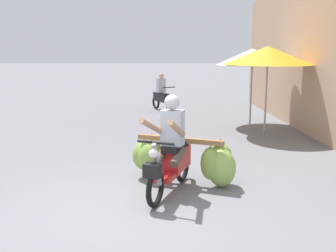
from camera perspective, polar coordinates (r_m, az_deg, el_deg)
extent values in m
plane|color=slate|center=(5.71, -6.13, -12.41)|extent=(120.00, 120.00, 0.00)
torus|color=black|center=(5.80, -1.85, -9.00)|extent=(0.29, 0.55, 0.56)
torus|color=black|center=(6.86, 2.11, -5.80)|extent=(0.29, 0.55, 0.56)
cube|color=red|center=(6.22, -0.03, -7.19)|extent=(0.44, 0.61, 0.08)
cube|color=red|center=(6.53, 1.25, -4.66)|extent=(0.51, 0.70, 0.36)
cube|color=black|center=(6.40, 1.01, -2.95)|extent=(0.48, 0.65, 0.10)
cylinder|color=gray|center=(5.74, -1.63, -5.63)|extent=(0.18, 0.29, 0.69)
cylinder|color=black|center=(5.62, -1.81, -2.41)|extent=(0.53, 0.26, 0.04)
sphere|color=silver|center=(5.58, -2.12, -3.99)|extent=(0.14, 0.14, 0.14)
cube|color=black|center=(5.61, -2.27, -6.45)|extent=(0.28, 0.24, 0.20)
cube|color=red|center=(5.70, -1.86, -6.17)|extent=(0.20, 0.30, 0.04)
cube|color=olive|center=(6.60, 1.71, -1.99)|extent=(1.42, 0.68, 0.08)
cube|color=olive|center=(6.77, 2.22, -1.92)|extent=(1.27, 0.60, 0.06)
ellipsoid|color=#8CB04F|center=(6.61, 7.74, -6.02)|extent=(0.57, 0.54, 0.63)
cylinder|color=#998459|center=(6.51, 7.82, -2.91)|extent=(0.02, 0.02, 0.16)
ellipsoid|color=olive|center=(7.03, -3.43, -4.26)|extent=(0.58, 0.56, 0.52)
cylinder|color=#998459|center=(6.96, -3.46, -1.84)|extent=(0.02, 0.02, 0.14)
ellipsoid|color=#82A645|center=(6.89, -2.42, -4.46)|extent=(0.60, 0.57, 0.57)
cylinder|color=#998459|center=(6.81, -2.44, -1.95)|extent=(0.02, 0.02, 0.11)
ellipsoid|color=#88AC4B|center=(7.17, -2.32, -4.06)|extent=(0.49, 0.47, 0.54)
cylinder|color=#998459|center=(7.09, -2.34, -1.60)|extent=(0.02, 0.02, 0.15)
ellipsoid|color=#82A645|center=(6.55, 6.14, -5.40)|extent=(0.41, 0.39, 0.55)
cylinder|color=#998459|center=(6.47, 6.19, -2.78)|extent=(0.02, 0.02, 0.13)
ellipsoid|color=#7CA03F|center=(6.75, 7.55, -4.31)|extent=(0.52, 0.50, 0.45)
cylinder|color=#998459|center=(6.69, 7.61, -2.27)|extent=(0.02, 0.02, 0.11)
cube|color=#B2B7C6|center=(6.22, 0.64, -0.25)|extent=(0.40, 0.34, 0.56)
sphere|color=silver|center=(6.13, 0.58, 3.48)|extent=(0.24, 0.24, 0.24)
cylinder|color=tan|center=(5.83, 1.26, -0.37)|extent=(0.32, 0.71, 0.39)
cylinder|color=tan|center=(5.97, -2.26, -0.10)|extent=(0.41, 0.68, 0.39)
cylinder|color=#4C4238|center=(6.16, 1.46, -4.47)|extent=(0.29, 0.45, 0.27)
cylinder|color=#4C4238|center=(6.26, -0.96, -4.22)|extent=(0.29, 0.45, 0.27)
torus|color=black|center=(14.23, 0.24, 2.95)|extent=(0.30, 0.50, 0.52)
torus|color=black|center=(15.20, -1.75, 3.46)|extent=(0.30, 0.50, 0.52)
cube|color=black|center=(14.77, -0.97, 4.18)|extent=(0.62, 0.91, 0.32)
cylinder|color=black|center=(14.20, 0.15, 5.61)|extent=(0.46, 0.26, 0.04)
cube|color=#B2B7C6|center=(14.74, -1.01, 5.93)|extent=(0.36, 0.31, 0.52)
sphere|color=tan|center=(14.70, -0.98, 7.28)|extent=(0.20, 0.20, 0.20)
cylinder|color=#99999E|center=(10.91, 13.93, 3.96)|extent=(0.05, 0.05, 1.96)
cone|color=gold|center=(10.84, 14.21, 9.86)|extent=(2.33, 2.33, 0.48)
cylinder|color=#99999E|center=(12.02, 11.88, 4.55)|extent=(0.05, 0.05, 1.91)
cone|color=beige|center=(11.95, 12.09, 9.75)|extent=(2.13, 2.13, 0.47)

